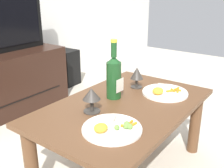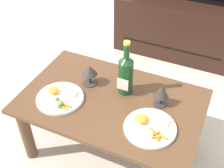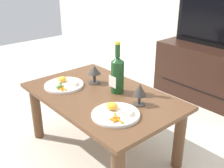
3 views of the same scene
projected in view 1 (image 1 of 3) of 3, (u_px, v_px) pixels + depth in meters
dining_table at (124, 118)px, 1.48m from camera, size 1.02×0.65×0.43m
tv_stand at (2, 83)px, 2.31m from camera, size 1.09×0.50×0.51m
floor_speaker at (67, 67)px, 2.96m from camera, size 0.22×0.22×0.39m
wine_bottle at (114, 76)px, 1.49m from camera, size 0.08×0.09×0.34m
goblet_left at (92, 96)px, 1.33m from camera, size 0.09×0.09×0.13m
goblet_right at (137, 74)px, 1.66m from camera, size 0.08×0.08×0.13m
dinner_plate_left at (112, 128)px, 1.18m from camera, size 0.27×0.27×0.05m
dinner_plate_right at (164, 92)px, 1.58m from camera, size 0.27×0.27×0.05m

